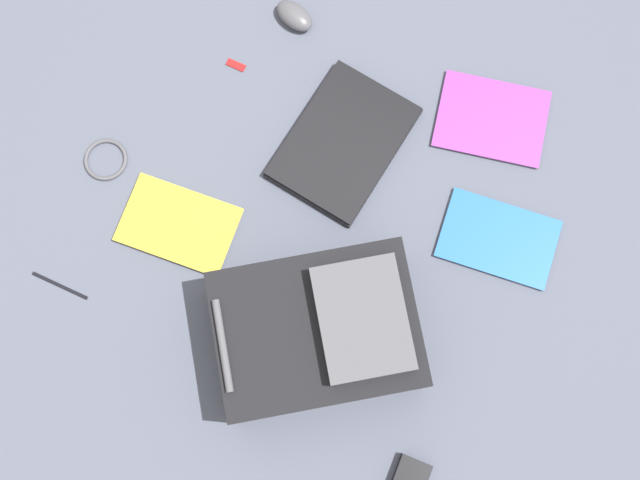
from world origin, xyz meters
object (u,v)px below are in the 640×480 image
book_red (179,225)px  backpack (320,332)px  computer_mouse (294,16)px  book_blue (498,239)px  cable_coil (106,160)px  laptop (344,142)px  book_comic (492,119)px  usb_stick (236,65)px  pen_black (60,286)px

book_red → backpack: bearing=-92.5°
backpack → computer_mouse: size_ratio=5.13×
book_blue → cable_coil: book_blue is taller
laptop → book_comic: 0.36m
book_red → usb_stick: (0.40, 0.13, -0.01)m
book_blue → usb_stick: bearing=90.4°
book_red → usb_stick: size_ratio=6.34×
book_red → book_comic: size_ratio=0.94×
laptop → usb_stick: 0.33m
book_red → cable_coil: book_red is taller
book_blue → pen_black: bearing=131.6°
book_blue → book_comic: 0.29m
book_red → cable_coil: bearing=83.8°
usb_stick → laptop: bearing=-92.3°
laptop → pen_black: size_ratio=2.48×
cable_coil → computer_mouse: bearing=-15.5°
book_comic → usb_stick: bearing=112.6°
pen_black → cable_coil: bearing=18.9°
cable_coil → laptop: bearing=-50.6°
computer_mouse → usb_stick: size_ratio=2.18×
backpack → usb_stick: size_ratio=11.20×
book_red → cable_coil: 0.24m
computer_mouse → pen_black: (-0.86, 0.05, -0.02)m
laptop → cable_coil: bearing=129.4°
backpack → book_comic: 0.67m
book_comic → computer_mouse: size_ratio=3.07×
cable_coil → book_comic: bearing=-48.3°
book_comic → computer_mouse: (-0.06, 0.54, 0.02)m
laptop → computer_mouse: size_ratio=3.44×
backpack → book_comic: bearing=-3.2°
computer_mouse → pen_black: 0.86m
book_comic → cable_coil: (-0.62, 0.69, -0.00)m
usb_stick → backpack: bearing=-127.3°
backpack → computer_mouse: (0.60, 0.50, -0.07)m
book_comic → cable_coil: size_ratio=3.01×
book_comic → pen_black: book_comic is taller
laptop → computer_mouse: computer_mouse is taller
computer_mouse → backpack: bearing=-133.9°
pen_black → usb_stick: (0.67, -0.01, -0.00)m
book_red → usb_stick: book_red is taller
book_comic → book_blue: bearing=-144.1°
computer_mouse → usb_stick: 0.19m
pen_black → usb_stick: 0.67m
book_blue → computer_mouse: (0.18, 0.71, 0.02)m
book_blue → cable_coil: (-0.38, 0.87, -0.00)m
book_comic → usb_stick: (-0.24, 0.59, -0.00)m
backpack → book_red: (0.02, 0.42, -0.09)m
laptop → usb_stick: bearing=87.7°
backpack → pen_black: 0.62m
laptop → cable_coil: size_ratio=3.38×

